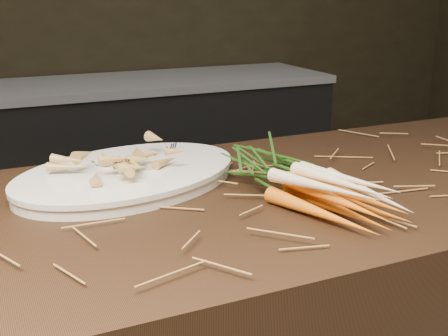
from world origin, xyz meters
The scene contains 6 objects.
back_counter centered at (0.30, 2.18, 0.42)m, with size 1.82×0.62×0.84m.
straw_bedding centered at (0.00, 0.30, 0.91)m, with size 1.40×0.60×0.02m, color olive, non-canonical shape.
root_veg_bunch centered at (-0.04, 0.24, 0.94)m, with size 0.23×0.45×0.08m.
serving_platter centered at (-0.30, 0.45, 0.91)m, with size 0.48×0.32×0.03m, color white, non-canonical shape.
roasted_veg_heap centered at (-0.30, 0.45, 0.95)m, with size 0.23×0.17×0.05m, color tan, non-canonical shape.
serving_fork centered at (-0.13, 0.48, 0.93)m, with size 0.02×0.18×0.00m, color silver.
Camera 1 is at (-0.56, -0.61, 1.27)m, focal length 45.00 mm.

